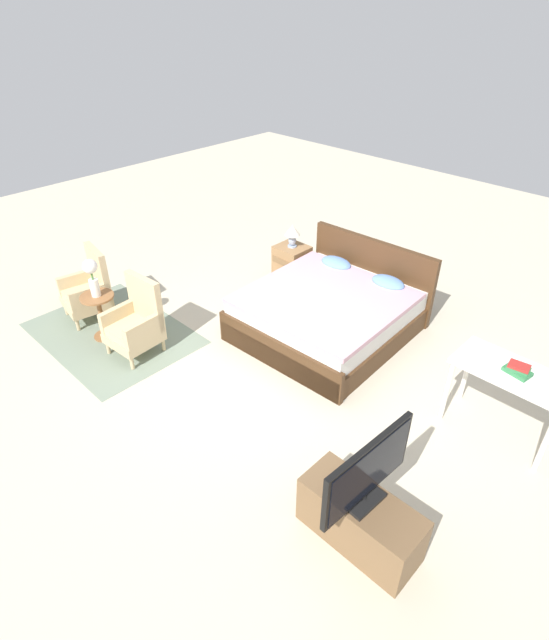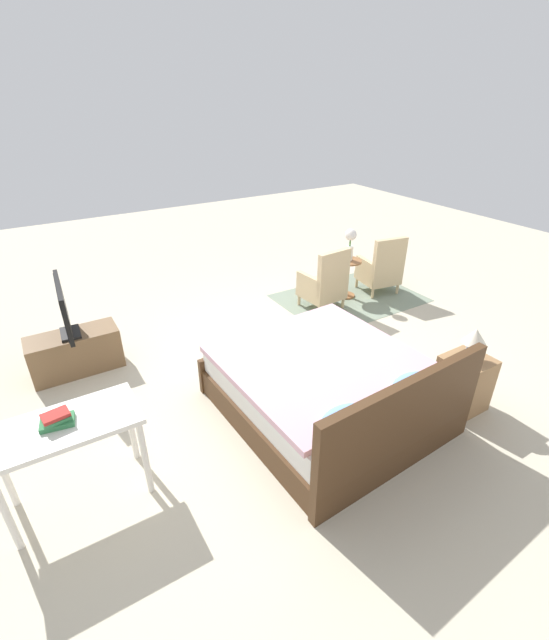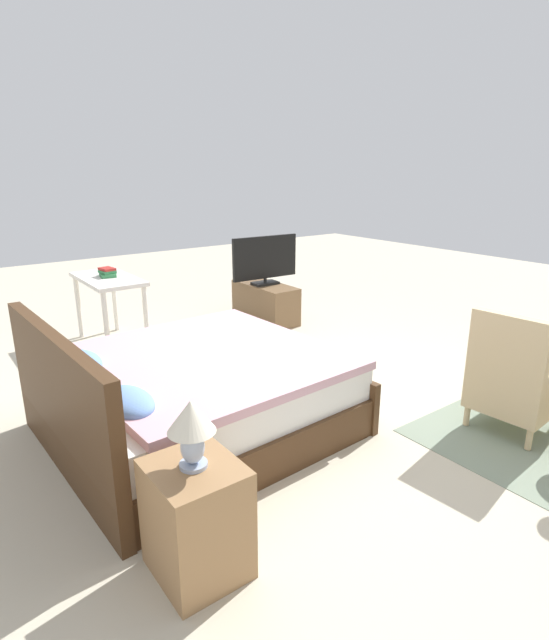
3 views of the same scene
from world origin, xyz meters
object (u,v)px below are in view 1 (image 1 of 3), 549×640
object	(u,v)px
armchair_by_window_left	(89,290)
nightstand	(292,265)
table_lamp	(292,233)
book_stack	(518,369)
bed	(330,312)
tv_stand	(360,520)
flower_vase	(92,274)
vanity_desk	(511,381)
side_table	(100,311)
tv_flatscreen	(368,472)
armchair_by_window_right	(136,323)

from	to	relation	value
armchair_by_window_left	nightstand	xyz separation A→B (m)	(1.28, 2.50, -0.09)
table_lamp	book_stack	size ratio (longest dim) A/B	1.33
bed	table_lamp	bearing A→B (deg)	153.14
armchair_by_window_left	tv_stand	bearing A→B (deg)	-2.51
flower_vase	nightstand	bearing A→B (deg)	74.68
nightstand	table_lamp	size ratio (longest dim) A/B	1.75
bed	vanity_desk	world-z (taller)	bed
armchair_by_window_left	flower_vase	xyz separation A→B (m)	(0.55, -0.15, 0.51)
bed	vanity_desk	distance (m)	2.29
nightstand	table_lamp	xyz separation A→B (m)	(0.00, 0.00, 0.50)
bed	vanity_desk	size ratio (longest dim) A/B	1.97
armchair_by_window_left	tv_stand	xyz separation A→B (m)	(4.47, -0.20, -0.15)
side_table	tv_flatscreen	size ratio (longest dim) A/B	0.66
nightstand	vanity_desk	xyz separation A→B (m)	(3.47, -0.81, 0.36)
bed	armchair_by_window_left	bearing A→B (deg)	-142.75
armchair_by_window_left	armchair_by_window_right	distance (m)	1.10
armchair_by_window_right	side_table	distance (m)	0.57
table_lamp	tv_flatscreen	distance (m)	4.18
side_table	table_lamp	xyz separation A→B (m)	(0.73, 2.66, 0.42)
armchair_by_window_left	tv_stand	size ratio (longest dim) A/B	0.96
armchair_by_window_left	vanity_desk	distance (m)	5.04
armchair_by_window_right	side_table	xyz separation A→B (m)	(-0.55, -0.15, -0.01)
tv_stand	tv_flatscreen	bearing A→B (deg)	-3.39
armchair_by_window_right	flower_vase	world-z (taller)	flower_vase
armchair_by_window_right	table_lamp	xyz separation A→B (m)	(0.17, 2.50, 0.41)
nightstand	book_stack	distance (m)	3.63
book_stack	tv_stand	bearing A→B (deg)	-99.31
side_table	table_lamp	distance (m)	2.79
tv_flatscreen	book_stack	xyz separation A→B (m)	(0.30, 1.87, 0.01)
side_table	tv_flatscreen	bearing A→B (deg)	-0.63
armchair_by_window_left	tv_stand	world-z (taller)	armchair_by_window_left
armchair_by_window_right	tv_stand	size ratio (longest dim) A/B	0.96
bed	flower_vase	distance (m)	2.88
armchair_by_window_right	tv_stand	xyz separation A→B (m)	(3.37, -0.20, -0.15)
bed	book_stack	xyz separation A→B (m)	(2.29, -0.21, 0.51)
nightstand	tv_flatscreen	xyz separation A→B (m)	(3.19, -2.70, 0.50)
armchair_by_window_right	side_table	bearing A→B (deg)	-164.54
armchair_by_window_right	side_table	world-z (taller)	armchair_by_window_right
bed	nightstand	size ratio (longest dim) A/B	3.55
armchair_by_window_right	book_stack	distance (m)	4.06
side_table	vanity_desk	distance (m)	4.59
vanity_desk	bed	bearing A→B (deg)	174.96
armchair_by_window_right	tv_flatscreen	distance (m)	3.40
nightstand	tv_stand	size ratio (longest dim) A/B	0.60
flower_vase	tv_flatscreen	xyz separation A→B (m)	(3.92, -0.04, -0.10)
side_table	nightstand	xyz separation A→B (m)	(0.73, 2.66, -0.09)
bed	table_lamp	size ratio (longest dim) A/B	6.20
flower_vase	tv_stand	world-z (taller)	flower_vase
armchair_by_window_left	nightstand	bearing A→B (deg)	63.01
side_table	flower_vase	bearing A→B (deg)	180.00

